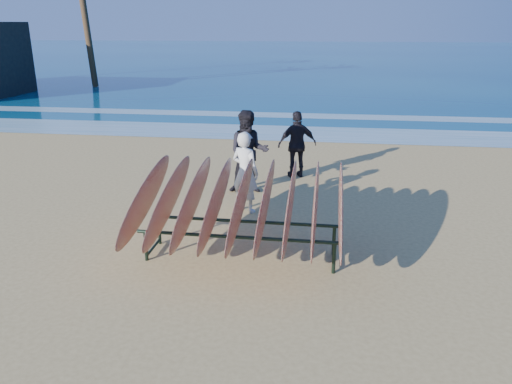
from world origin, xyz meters
The scene contains 8 objects.
ground centered at (0.00, 0.00, 0.00)m, with size 120.00×120.00×0.00m, color tan.
ocean centered at (0.00, 55.00, 0.01)m, with size 160.00×160.00×0.00m, color navy.
foam_near centered at (0.00, 10.00, 0.01)m, with size 160.00×160.00×0.00m, color white.
foam_far centered at (0.00, 13.50, 0.01)m, with size 160.00×160.00×0.00m, color white.
surfboard_rack centered at (-0.17, 0.27, 0.94)m, with size 3.21×2.72×1.55m.
person_white centered at (-0.43, 2.37, 0.82)m, with size 0.59×0.39×1.63m, color silver.
person_dark_a centered at (-0.55, 3.56, 0.92)m, with size 0.89×0.70×1.84m, color black.
person_dark_b centered at (0.45, 4.89, 0.81)m, with size 0.95×0.40×1.63m, color black.
Camera 1 is at (1.08, -6.96, 3.61)m, focal length 35.00 mm.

